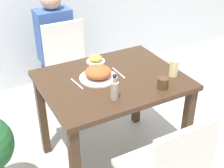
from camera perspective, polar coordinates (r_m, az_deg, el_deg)
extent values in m
plane|color=#B7B2A8|center=(2.68, 0.00, -13.38)|extent=(16.00, 16.00, 0.00)
cube|color=#3D2819|center=(2.23, 0.00, 0.71)|extent=(1.00, 0.79, 0.04)
cube|color=#3D2819|center=(2.44, 13.41, -8.25)|extent=(0.06, 0.06, 0.73)
cube|color=#3D2819|center=(2.58, -12.61, -5.77)|extent=(0.06, 0.06, 0.73)
cube|color=#3D2819|center=(2.88, 4.58, -0.83)|extent=(0.06, 0.06, 0.73)
cube|color=silver|center=(1.70, 12.98, -13.86)|extent=(0.40, 0.04, 0.44)
cube|color=silver|center=(2.93, -7.07, 1.47)|extent=(0.42, 0.42, 0.04)
cube|color=silver|center=(2.99, -8.77, 7.07)|extent=(0.40, 0.04, 0.44)
cylinder|color=#B7B2A8|center=(2.86, -8.75, -5.04)|extent=(0.03, 0.03, 0.43)
cylinder|color=#B7B2A8|center=(2.97, -2.26, -3.16)|extent=(0.03, 0.03, 0.43)
cylinder|color=#B7B2A8|center=(3.15, -11.08, -1.65)|extent=(0.03, 0.03, 0.43)
cylinder|color=#B7B2A8|center=(3.25, -5.09, -0.06)|extent=(0.03, 0.03, 0.43)
cylinder|color=white|center=(2.21, -2.51, 1.15)|extent=(0.27, 0.27, 0.01)
ellipsoid|color=#A35128|center=(2.19, -2.54, 2.21)|extent=(0.19, 0.19, 0.08)
cylinder|color=white|center=(2.44, -2.99, 4.14)|extent=(0.15, 0.15, 0.01)
ellipsoid|color=gold|center=(2.43, -3.01, 4.73)|extent=(0.10, 0.10, 0.04)
cylinder|color=#4C331E|center=(2.11, 9.29, 0.19)|extent=(0.07, 0.07, 0.08)
cylinder|color=beige|center=(2.27, 11.26, 2.92)|extent=(0.07, 0.07, 0.12)
cylinder|color=gray|center=(1.96, 0.49, -1.22)|extent=(0.05, 0.05, 0.12)
cylinder|color=gray|center=(1.92, 0.49, 0.72)|extent=(0.02, 0.02, 0.03)
sphere|color=black|center=(1.91, 0.50, 1.50)|extent=(0.03, 0.03, 0.03)
cube|color=silver|center=(2.16, -6.43, 0.04)|extent=(0.03, 0.17, 0.00)
cube|color=silver|center=(2.28, 1.21, 2.04)|extent=(0.01, 0.18, 0.00)
cube|color=#2D3347|center=(3.39, -9.75, 1.17)|extent=(0.28, 0.20, 0.45)
cube|color=#385699|center=(3.18, -10.50, 8.80)|extent=(0.34, 0.22, 0.52)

